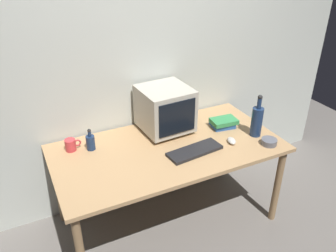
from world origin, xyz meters
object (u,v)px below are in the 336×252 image
(computer_mouse, at_px, (232,141))
(book_stack, at_px, (223,123))
(bottle_tall, at_px, (257,120))
(mug, at_px, (71,145))
(keyboard, at_px, (195,151))
(cd_spindle, at_px, (269,142))
(crt_monitor, at_px, (165,109))
(bottle_short, at_px, (91,142))

(computer_mouse, height_order, book_stack, book_stack)
(bottle_tall, xyz_separation_m, mug, (-1.37, 0.42, -0.09))
(book_stack, distance_m, mug, 1.23)
(keyboard, height_order, book_stack, book_stack)
(computer_mouse, height_order, cd_spindle, cd_spindle)
(crt_monitor, bearing_deg, keyboard, -82.28)
(keyboard, xyz_separation_m, cd_spindle, (0.57, -0.15, 0.01))
(book_stack, bearing_deg, bottle_short, 172.29)
(book_stack, bearing_deg, mug, 170.78)
(cd_spindle, bearing_deg, computer_mouse, 149.31)
(crt_monitor, bearing_deg, computer_mouse, -47.05)
(crt_monitor, xyz_separation_m, bottle_tall, (0.61, -0.39, -0.06))
(computer_mouse, bearing_deg, crt_monitor, 149.89)
(keyboard, bearing_deg, crt_monitor, 91.66)
(book_stack, relative_size, cd_spindle, 1.85)
(bottle_tall, height_order, book_stack, bottle_tall)
(bottle_short, bearing_deg, computer_mouse, -21.22)
(bottle_tall, distance_m, bottle_short, 1.29)
(bottle_short, relative_size, mug, 1.44)
(book_stack, xyz_separation_m, cd_spindle, (0.16, -0.39, -0.02))
(computer_mouse, relative_size, bottle_short, 0.58)
(crt_monitor, distance_m, bottle_short, 0.64)
(computer_mouse, distance_m, book_stack, 0.26)
(computer_mouse, bearing_deg, bottle_tall, 20.88)
(bottle_tall, bearing_deg, mug, 162.91)
(computer_mouse, xyz_separation_m, bottle_short, (-1.00, 0.39, 0.05))
(crt_monitor, relative_size, book_stack, 1.83)
(keyboard, relative_size, mug, 3.50)
(computer_mouse, relative_size, book_stack, 0.45)
(computer_mouse, relative_size, cd_spindle, 0.83)
(keyboard, relative_size, computer_mouse, 4.20)
(book_stack, bearing_deg, crt_monitor, 160.47)
(keyboard, distance_m, bottle_short, 0.78)
(bottle_short, bearing_deg, cd_spindle, -23.20)
(keyboard, bearing_deg, cd_spindle, -21.29)
(computer_mouse, distance_m, cd_spindle, 0.28)
(crt_monitor, xyz_separation_m, mug, (-0.76, 0.03, -0.15))
(crt_monitor, xyz_separation_m, bottle_short, (-0.62, -0.02, -0.13))
(book_stack, bearing_deg, cd_spindle, -67.32)
(crt_monitor, bearing_deg, book_stack, -19.53)
(bottle_tall, bearing_deg, crt_monitor, 147.81)
(crt_monitor, relative_size, mug, 3.39)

